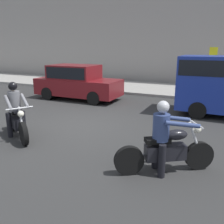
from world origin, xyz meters
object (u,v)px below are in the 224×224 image
object	(u,v)px
motorcycle_with_rider_gray	(16,115)
parked_sedan_maroon	(77,82)
street_sign_post	(212,64)
motorcycle_with_rider_denim_blue	(165,144)

from	to	relation	value
motorcycle_with_rider_gray	parked_sedan_maroon	world-z (taller)	parked_sedan_maroon
motorcycle_with_rider_gray	parked_sedan_maroon	bearing A→B (deg)	104.29
parked_sedan_maroon	motorcycle_with_rider_gray	bearing A→B (deg)	-75.71
street_sign_post	motorcycle_with_rider_denim_blue	bearing A→B (deg)	-91.45
parked_sedan_maroon	motorcycle_with_rider_denim_blue	bearing A→B (deg)	-43.92
parked_sedan_maroon	street_sign_post	xyz separation A→B (m)	(6.02, 4.86, 0.76)
street_sign_post	parked_sedan_maroon	bearing A→B (deg)	-141.10
parked_sedan_maroon	street_sign_post	world-z (taller)	street_sign_post
motorcycle_with_rider_denim_blue	parked_sedan_maroon	xyz separation A→B (m)	(-5.76, 5.55, 0.24)
parked_sedan_maroon	street_sign_post	distance (m)	7.78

